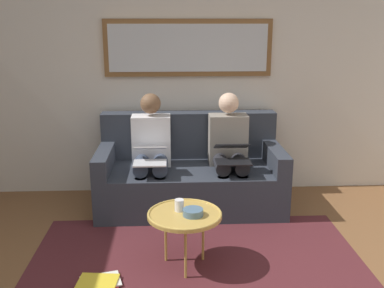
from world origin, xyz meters
The scene contains 12 objects.
wall_rear centered at (0.00, -2.60, 1.30)m, with size 6.00×0.12×2.60m, color beige.
area_rug centered at (0.00, -0.85, 0.00)m, with size 2.60×1.80×0.01m, color #4C1E23.
couch centered at (0.00, -2.12, 0.31)m, with size 1.81×0.90×0.90m.
framed_mirror centered at (0.00, -2.51, 1.55)m, with size 1.72×0.05×0.58m.
coffee_table centered at (0.09, -0.90, 0.42)m, with size 0.56×0.56×0.45m.
cup centered at (0.13, -0.95, 0.48)m, with size 0.07×0.07×0.09m, color silver.
bowl centered at (0.03, -0.86, 0.46)m, with size 0.15×0.15×0.05m, color slate.
person_left centered at (-0.38, -2.05, 0.61)m, with size 0.38×0.58×1.14m.
laptop_black centered at (-0.38, -1.82, 0.63)m, with size 0.32×0.37×0.16m.
person_right centered at (0.38, -2.05, 0.61)m, with size 0.38×0.58×1.14m.
laptop_silver centered at (0.38, -1.81, 0.63)m, with size 0.30×0.35×0.15m.
magazine_stack centered at (0.71, -0.68, 0.02)m, with size 0.33×0.27×0.03m.
Camera 1 is at (0.19, 2.14, 1.81)m, focal length 41.66 mm.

